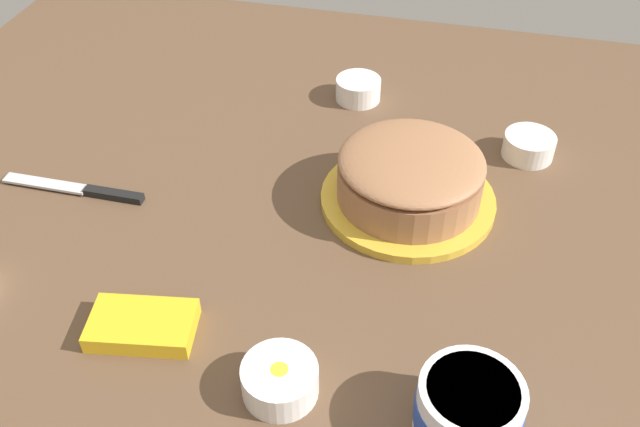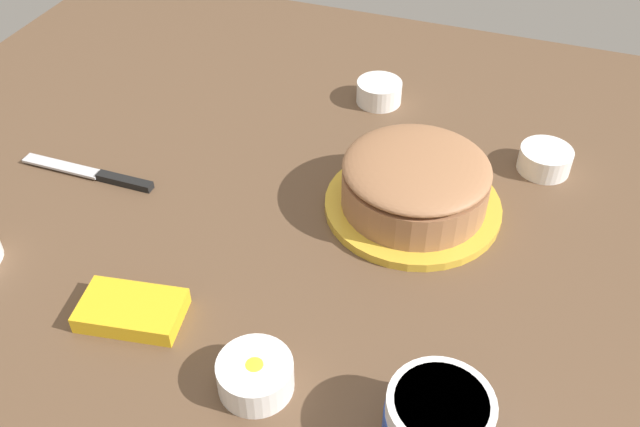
{
  "view_description": "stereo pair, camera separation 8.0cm",
  "coord_description": "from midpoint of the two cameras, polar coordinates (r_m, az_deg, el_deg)",
  "views": [
    {
      "loc": [
        -0.24,
        0.68,
        0.7
      ],
      "look_at": [
        -0.06,
        -0.05,
        0.04
      ],
      "focal_mm": 39.14,
      "sensor_mm": 36.0,
      "label": 1
    },
    {
      "loc": [
        -0.32,
        0.66,
        0.7
      ],
      "look_at": [
        -0.06,
        -0.05,
        0.04
      ],
      "focal_mm": 39.14,
      "sensor_mm": 36.0,
      "label": 2
    }
  ],
  "objects": [
    {
      "name": "ground_plane",
      "position": [
        1.01,
        -2.05,
        -2.58
      ],
      "size": [
        1.54,
        1.54,
        0.0
      ],
      "primitive_type": "plane",
      "color": "brown"
    },
    {
      "name": "sprinkle_bowl_blue",
      "position": [
        1.31,
        6.63,
        9.82
      ],
      "size": [
        0.08,
        0.08,
        0.04
      ],
      "color": "white",
      "rests_on": "ground_plane"
    },
    {
      "name": "spreading_knife",
      "position": [
        1.16,
        -15.8,
        2.99
      ],
      "size": [
        0.24,
        0.02,
        0.01
      ],
      "color": "silver",
      "rests_on": "ground_plane"
    },
    {
      "name": "candy_box_lower",
      "position": [
        0.93,
        -12.78,
        -7.83
      ],
      "size": [
        0.14,
        0.1,
        0.02
      ],
      "primitive_type": "cube",
      "rotation": [
        0.0,
        0.0,
        0.17
      ],
      "color": "yellow",
      "rests_on": "ground_plane"
    },
    {
      "name": "sprinkle_bowl_yellow",
      "position": [
        0.83,
        -2.52,
        -13.1
      ],
      "size": [
        0.09,
        0.09,
        0.04
      ],
      "color": "white",
      "rests_on": "ground_plane"
    },
    {
      "name": "sprinkle_bowl_orange",
      "position": [
        1.2,
        19.76,
        4.14
      ],
      "size": [
        0.08,
        0.08,
        0.04
      ],
      "color": "white",
      "rests_on": "ground_plane"
    },
    {
      "name": "frosted_cake",
      "position": [
        1.05,
        9.91,
        2.16
      ],
      "size": [
        0.27,
        0.27,
        0.1
      ],
      "color": "gold",
      "rests_on": "ground_plane"
    },
    {
      "name": "frosting_tub",
      "position": [
        0.8,
        12.59,
        -16.34
      ],
      "size": [
        0.12,
        0.12,
        0.08
      ],
      "color": "white",
      "rests_on": "ground_plane"
    }
  ]
}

